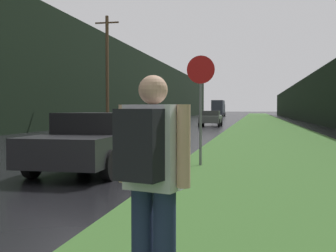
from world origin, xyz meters
TOP-DOWN VIEW (x-y plane):
  - grass_verge at (6.68, 40.00)m, footprint 6.00×240.00m
  - lane_stripe_c at (0.00, 12.29)m, footprint 0.12×3.00m
  - lane_stripe_d at (0.00, 19.29)m, footprint 0.12×3.00m
  - lane_stripe_e at (0.00, 26.29)m, footprint 0.12×3.00m
  - lane_stripe_f at (0.00, 33.29)m, footprint 0.12×3.00m
  - treeline_far_side at (-9.68, 50.00)m, footprint 2.00×140.00m
  - treeline_near_side at (12.68, 50.00)m, footprint 2.00×140.00m
  - utility_pole_far at (-4.98, 29.40)m, footprint 1.80×0.24m
  - stop_sign at (4.32, 10.89)m, footprint 0.74×0.07m
  - hitchhiker_with_backpack at (4.97, 2.85)m, footprint 0.59×0.50m
  - car_passing_near at (1.84, 9.67)m, footprint 1.98×4.69m
  - car_passing_far at (1.84, 37.63)m, footprint 1.89×4.02m
  - delivery_truck at (-1.84, 89.04)m, footprint 2.48×8.32m

SIDE VIEW (x-z plane):
  - lane_stripe_c at x=0.00m, z-range 0.00..0.01m
  - lane_stripe_d at x=0.00m, z-range 0.00..0.01m
  - lane_stripe_e at x=0.00m, z-range 0.00..0.01m
  - lane_stripe_f at x=0.00m, z-range 0.00..0.01m
  - grass_verge at x=6.68m, z-range 0.00..0.02m
  - car_passing_far at x=1.84m, z-range 0.03..1.41m
  - car_passing_near at x=1.84m, z-range 0.01..1.43m
  - hitchhiker_with_backpack at x=4.97m, z-range 0.13..1.89m
  - delivery_truck at x=-1.84m, z-range 0.09..3.48m
  - stop_sign at x=4.32m, z-range 0.37..3.30m
  - treeline_near_side at x=12.68m, z-range 0.00..5.40m
  - utility_pole_far at x=-4.98m, z-range 0.13..8.51m
  - treeline_far_side at x=-9.68m, z-range 0.00..8.97m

